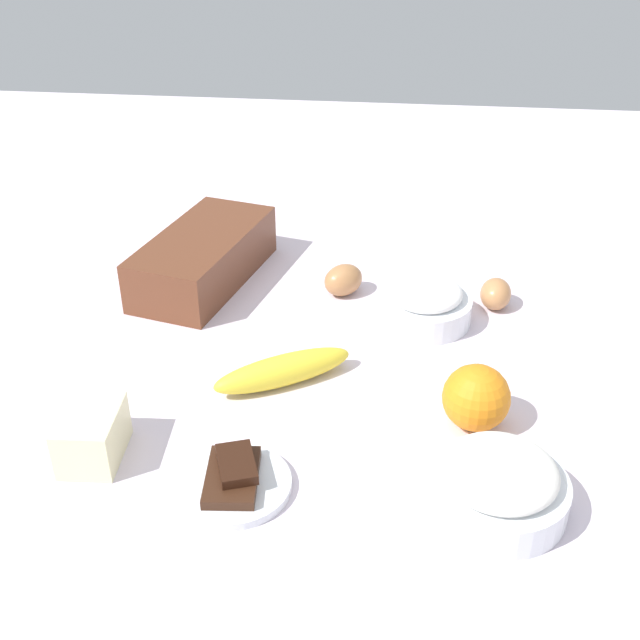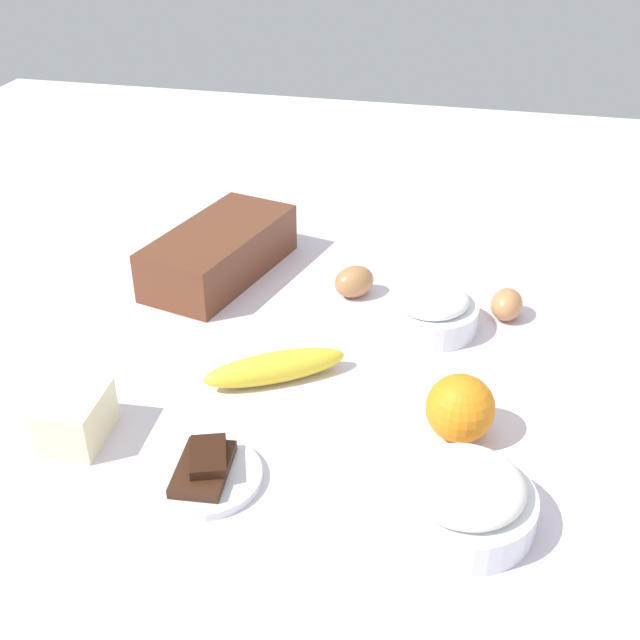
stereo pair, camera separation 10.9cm
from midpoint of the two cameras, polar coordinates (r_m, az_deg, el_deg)
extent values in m
cube|color=silver|center=(1.12, 2.79, -2.27)|extent=(2.40, 2.40, 0.02)
cube|color=brown|center=(1.28, -4.80, 4.85)|extent=(0.30, 0.19, 0.08)
cube|color=black|center=(1.28, -4.80, 5.01)|extent=(0.29, 0.18, 0.07)
cylinder|color=white|center=(0.86, 13.94, -13.07)|extent=(0.15, 0.15, 0.04)
torus|color=white|center=(0.85, 14.08, -12.29)|extent=(0.15, 0.15, 0.01)
ellipsoid|color=white|center=(0.84, 14.21, -11.60)|extent=(0.12, 0.12, 0.04)
cylinder|color=white|center=(1.16, 10.59, 0.20)|extent=(0.14, 0.14, 0.04)
torus|color=white|center=(1.15, 10.67, 0.88)|extent=(0.14, 0.14, 0.01)
ellipsoid|color=white|center=(1.15, 10.73, 1.43)|extent=(0.11, 0.11, 0.04)
ellipsoid|color=yellow|center=(1.03, -0.20, -3.53)|extent=(0.14, 0.18, 0.04)
sphere|color=orange|center=(0.95, 13.33, -6.31)|extent=(0.08, 0.08, 0.08)
cube|color=#F4EDB2|center=(0.96, -14.00, -6.96)|extent=(0.09, 0.07, 0.06)
ellipsoid|color=#B07748|center=(1.23, 5.03, 2.70)|extent=(0.08, 0.08, 0.05)
ellipsoid|color=#BA7E4C|center=(1.21, 15.82, 1.01)|extent=(0.06, 0.05, 0.05)
cylinder|color=white|center=(0.90, -4.84, -11.27)|extent=(0.13, 0.13, 0.01)
cube|color=#381E11|center=(0.89, -4.88, -10.75)|extent=(0.09, 0.06, 0.01)
cube|color=black|center=(0.89, -4.50, -9.88)|extent=(0.07, 0.06, 0.01)
camera|label=1|loc=(0.05, -87.14, 1.75)|focal=44.50mm
camera|label=2|loc=(0.05, 92.86, -1.75)|focal=44.50mm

